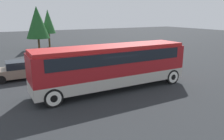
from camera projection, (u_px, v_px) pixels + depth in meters
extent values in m
plane|color=#26282B|center=(112.00, 89.00, 15.00)|extent=(120.00, 120.00, 0.00)
cube|color=#B7B2A8|center=(112.00, 78.00, 14.80)|extent=(10.58, 2.40, 0.70)
cube|color=maroon|center=(112.00, 61.00, 14.52)|extent=(10.58, 2.40, 1.62)
cube|color=black|center=(112.00, 55.00, 14.42)|extent=(9.31, 2.44, 0.73)
cube|color=#B21E1E|center=(112.00, 47.00, 14.29)|extent=(10.37, 2.21, 0.22)
cube|color=maroon|center=(170.00, 57.00, 16.97)|extent=(0.36, 2.31, 1.86)
cylinder|color=black|center=(172.00, 77.00, 16.01)|extent=(1.07, 0.28, 1.07)
cylinder|color=silver|center=(172.00, 77.00, 16.01)|extent=(0.84, 0.30, 0.84)
cylinder|color=black|center=(172.00, 77.00, 16.01)|extent=(0.41, 0.32, 0.41)
cylinder|color=black|center=(153.00, 70.00, 17.87)|extent=(1.07, 0.28, 1.07)
cylinder|color=silver|center=(153.00, 70.00, 17.87)|extent=(0.84, 0.30, 0.84)
cylinder|color=black|center=(153.00, 70.00, 17.87)|extent=(0.41, 0.32, 0.41)
cylinder|color=black|center=(53.00, 98.00, 11.95)|extent=(1.07, 0.28, 1.07)
cylinder|color=silver|center=(53.00, 98.00, 11.95)|extent=(0.84, 0.30, 0.84)
cylinder|color=black|center=(53.00, 98.00, 11.95)|extent=(0.41, 0.32, 0.41)
cylinder|color=black|center=(45.00, 87.00, 13.81)|extent=(1.07, 0.28, 1.07)
cylinder|color=silver|center=(45.00, 87.00, 13.81)|extent=(0.84, 0.30, 0.84)
cylinder|color=black|center=(45.00, 87.00, 13.81)|extent=(0.41, 0.32, 0.41)
cube|color=#7A6B5B|center=(25.00, 71.00, 17.41)|extent=(4.42, 1.78, 0.66)
cube|color=black|center=(22.00, 64.00, 17.18)|extent=(2.30, 1.60, 0.54)
cylinder|color=black|center=(49.00, 74.00, 17.61)|extent=(0.65, 0.22, 0.65)
cylinder|color=black|center=(49.00, 74.00, 17.61)|extent=(0.25, 0.26, 0.25)
cylinder|color=black|center=(45.00, 70.00, 18.97)|extent=(0.65, 0.22, 0.65)
cylinder|color=black|center=(45.00, 70.00, 18.97)|extent=(0.25, 0.26, 0.25)
cylinder|color=black|center=(1.00, 80.00, 15.98)|extent=(0.65, 0.22, 0.65)
cylinder|color=black|center=(1.00, 80.00, 15.98)|extent=(0.25, 0.26, 0.25)
cylinder|color=black|center=(0.00, 75.00, 17.34)|extent=(0.65, 0.22, 0.65)
cylinder|color=black|center=(0.00, 75.00, 17.34)|extent=(0.25, 0.26, 0.25)
cube|color=#2D5638|center=(71.00, 60.00, 21.58)|extent=(4.30, 1.89, 0.68)
cube|color=black|center=(69.00, 55.00, 21.35)|extent=(2.24, 1.70, 0.51)
cylinder|color=black|center=(91.00, 63.00, 21.71)|extent=(0.64, 0.22, 0.64)
cylinder|color=black|center=(91.00, 63.00, 21.71)|extent=(0.24, 0.26, 0.24)
cylinder|color=black|center=(84.00, 60.00, 23.16)|extent=(0.64, 0.22, 0.64)
cylinder|color=black|center=(84.00, 60.00, 23.16)|extent=(0.24, 0.26, 0.24)
cylinder|color=black|center=(57.00, 66.00, 20.12)|extent=(0.64, 0.22, 0.64)
cylinder|color=black|center=(57.00, 66.00, 20.12)|extent=(0.24, 0.26, 0.24)
cylinder|color=black|center=(52.00, 63.00, 21.57)|extent=(0.64, 0.22, 0.64)
cylinder|color=black|center=(52.00, 63.00, 21.57)|extent=(0.24, 0.26, 0.24)
cube|color=silver|center=(120.00, 56.00, 24.10)|extent=(4.74, 1.82, 0.58)
cube|color=black|center=(119.00, 51.00, 23.88)|extent=(2.47, 1.64, 0.52)
cylinder|color=black|center=(139.00, 58.00, 24.36)|extent=(0.62, 0.22, 0.62)
cylinder|color=black|center=(139.00, 58.00, 24.36)|extent=(0.24, 0.26, 0.24)
cylinder|color=black|center=(131.00, 55.00, 25.75)|extent=(0.62, 0.22, 0.62)
cylinder|color=black|center=(131.00, 55.00, 25.75)|extent=(0.24, 0.26, 0.24)
cylinder|color=black|center=(108.00, 61.00, 22.55)|extent=(0.62, 0.22, 0.62)
cylinder|color=black|center=(108.00, 61.00, 22.55)|extent=(0.24, 0.26, 0.24)
cylinder|color=black|center=(101.00, 58.00, 23.95)|extent=(0.62, 0.22, 0.62)
cylinder|color=black|center=(101.00, 58.00, 23.95)|extent=(0.24, 0.26, 0.24)
cylinder|color=brown|center=(39.00, 44.00, 31.67)|extent=(0.28, 0.28, 1.66)
cone|color=#1E5123|center=(37.00, 22.00, 30.91)|extent=(3.22, 3.22, 4.50)
cylinder|color=brown|center=(49.00, 40.00, 34.26)|extent=(0.28, 0.28, 2.13)
cone|color=#28602D|center=(48.00, 21.00, 33.55)|extent=(2.14, 2.14, 3.59)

